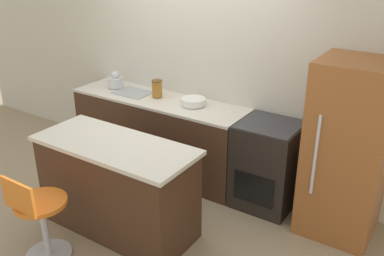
{
  "coord_description": "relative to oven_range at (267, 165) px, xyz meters",
  "views": [
    {
      "loc": [
        2.6,
        -3.43,
        2.61
      ],
      "look_at": [
        0.54,
        -0.27,
        0.97
      ],
      "focal_mm": 40.0,
      "sensor_mm": 36.0,
      "label": 1
    }
  ],
  "objects": [
    {
      "name": "stool_chair",
      "position": [
        -1.28,
        -1.9,
        -0.04
      ],
      "size": [
        0.45,
        0.45,
        0.86
      ],
      "color": "#B7B7BC",
      "rests_on": "ground_plane"
    },
    {
      "name": "back_counter",
      "position": [
        -1.42,
        0.0,
        -0.0
      ],
      "size": [
        2.21,
        0.61,
        0.93
      ],
      "color": "#422819",
      "rests_on": "ground_plane"
    },
    {
      "name": "kitchen_island",
      "position": [
        -1.02,
        -1.19,
        -0.0
      ],
      "size": [
        1.58,
        0.68,
        0.92
      ],
      "color": "#422819",
      "rests_on": "ground_plane"
    },
    {
      "name": "mixing_bowl",
      "position": [
        -0.95,
        0.04,
        0.51
      ],
      "size": [
        0.27,
        0.27,
        0.08
      ],
      "color": "white",
      "rests_on": "back_counter"
    },
    {
      "name": "refrigerator",
      "position": [
        0.78,
        -0.02,
        0.39
      ],
      "size": [
        0.69,
        0.68,
        1.7
      ],
      "color": "#995628",
      "rests_on": "ground_plane"
    },
    {
      "name": "ground_plane",
      "position": [
        -1.09,
        -0.32,
        -0.46
      ],
      "size": [
        14.0,
        14.0,
        0.0
      ],
      "primitive_type": "plane",
      "color": "#998466"
    },
    {
      "name": "canister_jar",
      "position": [
        -1.46,
        0.04,
        0.57
      ],
      "size": [
        0.13,
        0.13,
        0.2
      ],
      "color": "#9E6623",
      "rests_on": "back_counter"
    },
    {
      "name": "wall_back",
      "position": [
        -1.09,
        0.33,
        0.84
      ],
      "size": [
        8.0,
        0.06,
        2.6
      ],
      "color": "beige",
      "rests_on": "ground_plane"
    },
    {
      "name": "kettle",
      "position": [
        -2.12,
        0.04,
        0.55
      ],
      "size": [
        0.18,
        0.18,
        0.21
      ],
      "color": "silver",
      "rests_on": "back_counter"
    },
    {
      "name": "oven_range",
      "position": [
        0.0,
        0.0,
        0.0
      ],
      "size": [
        0.62,
        0.62,
        0.93
      ],
      "color": "black",
      "rests_on": "ground_plane"
    }
  ]
}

